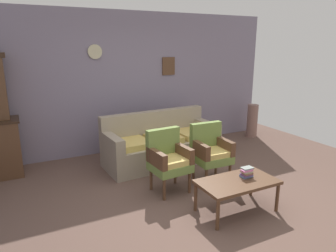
{
  "coord_description": "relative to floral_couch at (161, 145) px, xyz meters",
  "views": [
    {
      "loc": [
        -1.99,
        -3.13,
        2.06
      ],
      "look_at": [
        0.08,
        0.99,
        0.85
      ],
      "focal_mm": 32.87,
      "sensor_mm": 36.0,
      "label": 1
    }
  ],
  "objects": [
    {
      "name": "ground_plane",
      "position": [
        -0.27,
        -1.63,
        -0.32
      ],
      "size": [
        7.68,
        7.68,
        0.0
      ],
      "primitive_type": "plane",
      "color": "brown"
    },
    {
      "name": "wall_back_with_decor",
      "position": [
        -0.27,
        1.0,
        1.03
      ],
      "size": [
        6.4,
        0.09,
        2.7
      ],
      "color": "gray",
      "rests_on": "ground"
    },
    {
      "name": "floral_couch",
      "position": [
        0.0,
        0.0,
        0.0
      ],
      "size": [
        2.1,
        0.94,
        0.9
      ],
      "color": "gray",
      "rests_on": "ground"
    },
    {
      "name": "armchair_by_doorway",
      "position": [
        -0.39,
        -1.06,
        0.17
      ],
      "size": [
        0.56,
        0.53,
        0.9
      ],
      "color": "olive",
      "rests_on": "ground"
    },
    {
      "name": "armchair_near_couch_end",
      "position": [
        0.34,
        -1.05,
        0.17
      ],
      "size": [
        0.53,
        0.51,
        0.9
      ],
      "color": "olive",
      "rests_on": "ground"
    },
    {
      "name": "coffee_table",
      "position": [
        0.11,
        -1.98,
        0.05
      ],
      "size": [
        1.0,
        0.56,
        0.42
      ],
      "color": "brown",
      "rests_on": "ground"
    },
    {
      "name": "book_stack_on_table",
      "position": [
        0.28,
        -1.96,
        0.16
      ],
      "size": [
        0.17,
        0.12,
        0.13
      ],
      "color": "#6078A9",
      "rests_on": "coffee_table"
    },
    {
      "name": "floor_vase_by_wall",
      "position": [
        2.58,
        0.52,
        0.05
      ],
      "size": [
        0.24,
        0.24,
        0.75
      ],
      "primitive_type": "cylinder",
      "color": "#856056",
      "rests_on": "ground"
    }
  ]
}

